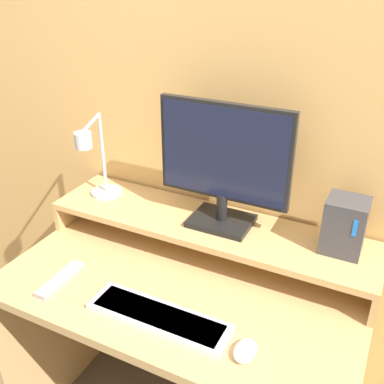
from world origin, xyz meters
TOP-DOWN VIEW (x-y plane):
  - wall_back at (0.00, 0.68)m, footprint 6.00×0.05m
  - desk at (0.00, 0.32)m, footprint 1.11×0.64m
  - monitor_shelf at (0.00, 0.51)m, footprint 1.11×0.27m
  - monitor at (0.04, 0.52)m, footprint 0.43×0.16m
  - desk_lamp at (-0.40, 0.45)m, footprint 0.15×0.25m
  - router_dock at (0.42, 0.54)m, footprint 0.12×0.11m
  - keyboard at (0.02, 0.14)m, footprint 0.41×0.11m
  - mouse at (0.28, 0.13)m, footprint 0.06×0.09m
  - remote_control at (-0.34, 0.15)m, footprint 0.05×0.19m

SIDE VIEW (x-z plane):
  - desk at x=0.00m, z-range 0.15..0.87m
  - remote_control at x=-0.34m, z-range 0.72..0.74m
  - keyboard at x=0.02m, z-range 0.72..0.74m
  - mouse at x=0.28m, z-range 0.72..0.75m
  - monitor_shelf at x=0.00m, z-range 0.76..0.87m
  - router_dock at x=0.42m, z-range 0.83..1.00m
  - desk_lamp at x=-0.40m, z-range 0.83..1.15m
  - monitor at x=0.04m, z-range 0.85..1.26m
  - wall_back at x=0.00m, z-range 0.00..2.50m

